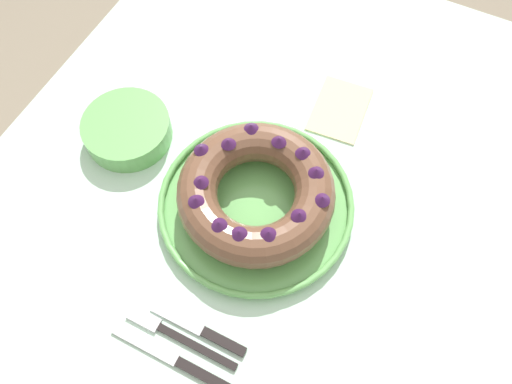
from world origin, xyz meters
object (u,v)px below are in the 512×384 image
(bundt_cake, at_px, (256,192))
(fork, at_px, (173,334))
(serving_knife, at_px, (179,362))
(napkin, at_px, (340,109))
(serving_dish, at_px, (256,204))
(side_bowl, at_px, (126,131))
(cake_knife, at_px, (204,332))

(bundt_cake, bearing_deg, fork, 176.29)
(serving_knife, xyz_separation_m, napkin, (0.58, -0.04, -0.00))
(serving_knife, bearing_deg, fork, 45.22)
(fork, distance_m, serving_knife, 0.05)
(serving_dish, xyz_separation_m, napkin, (0.28, -0.06, -0.01))
(serving_dish, relative_size, side_bowl, 2.10)
(bundt_cake, xyz_separation_m, side_bowl, (0.02, 0.30, -0.04))
(side_bowl, xyz_separation_m, napkin, (0.25, -0.35, -0.02))
(bundt_cake, bearing_deg, napkin, -11.34)
(serving_knife, xyz_separation_m, side_bowl, (0.33, 0.31, 0.02))
(serving_dish, bearing_deg, bundt_cake, 49.64)
(bundt_cake, bearing_deg, side_bowl, 85.29)
(fork, xyz_separation_m, side_bowl, (0.29, 0.28, 0.02))
(serving_dish, xyz_separation_m, fork, (-0.27, 0.02, -0.01))
(side_bowl, relative_size, napkin, 1.16)
(fork, xyz_separation_m, cake_knife, (0.03, -0.04, -0.00))
(side_bowl, bearing_deg, napkin, -54.47)
(serving_knife, relative_size, napkin, 1.48)
(fork, height_order, cake_knife, cake_knife)
(bundt_cake, relative_size, side_bowl, 1.63)
(serving_knife, bearing_deg, cake_knife, -9.38)
(fork, height_order, side_bowl, side_bowl)
(serving_knife, distance_m, napkin, 0.58)
(serving_dish, xyz_separation_m, bundt_cake, (0.00, 0.00, 0.05))
(cake_knife, height_order, side_bowl, side_bowl)
(bundt_cake, height_order, serving_knife, bundt_cake)
(serving_dish, bearing_deg, cake_knife, -173.89)
(serving_dish, bearing_deg, serving_knife, -177.49)
(fork, bearing_deg, serving_knife, -138.72)
(napkin, bearing_deg, fork, 172.39)
(serving_dish, relative_size, fork, 1.78)
(napkin, bearing_deg, cake_knife, 176.77)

